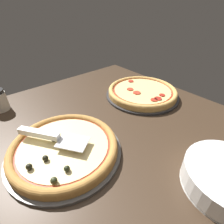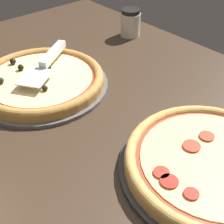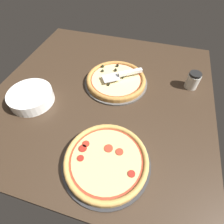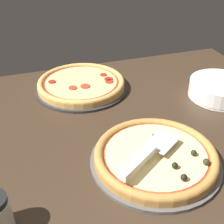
{
  "view_description": "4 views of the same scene",
  "coord_description": "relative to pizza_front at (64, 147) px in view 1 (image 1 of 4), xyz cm",
  "views": [
    {
      "loc": [
        35.74,
        -23.89,
        43.03
      ],
      "look_at": [
        -9.83,
        15.37,
        3.0
      ],
      "focal_mm": 28.0,
      "sensor_mm": 36.0,
      "label": 1
    },
    {
      "loc": [
        27.95,
        59.15,
        47.56
      ],
      "look_at": [
        -9.83,
        15.37,
        3.0
      ],
      "focal_mm": 50.0,
      "sensor_mm": 36.0,
      "label": 2
    },
    {
      "loc": [
        -25.12,
        67.53,
        69.77
      ],
      "look_at": [
        -9.83,
        15.37,
        3.0
      ],
      "focal_mm": 28.0,
      "sensor_mm": 36.0,
      "label": 3
    },
    {
      "loc": [
        -37.72,
        -68.55,
        59.66
      ],
      "look_at": [
        -9.83,
        15.37,
        3.0
      ],
      "focal_mm": 50.0,
      "sensor_mm": 36.0,
      "label": 4
    }
  ],
  "objects": [
    {
      "name": "pizza_front",
      "position": [
        0.0,
        0.0,
        0.0
      ],
      "size": [
        34.66,
        34.66,
        4.03
      ],
      "color": "#B77F3D",
      "rests_on": "pizza_pan_front"
    },
    {
      "name": "pizza_pan_front",
      "position": [
        -0.02,
        0.03,
        -1.98
      ],
      "size": [
        36.88,
        36.88,
        1.0
      ],
      "primitive_type": "cylinder",
      "color": "#565451",
      "rests_on": "ground_plane"
    },
    {
      "name": "ground_plane",
      "position": [
        5.07,
        9.13,
        -4.28
      ],
      "size": [
        120.9,
        123.98,
        3.6
      ],
      "primitive_type": "cube",
      "color": "#38281C"
    },
    {
      "name": "pizza_back",
      "position": [
        -9.48,
        48.98,
        0.13
      ],
      "size": [
        34.48,
        34.48,
        3.17
      ],
      "color": "tan",
      "rests_on": "pizza_pan_back"
    },
    {
      "name": "serving_spatula",
      "position": [
        -5.36,
        -3.24,
        3.38
      ],
      "size": [
        22.18,
        17.18,
        2.0
      ],
      "color": "#B7B7BC",
      "rests_on": "pizza_front"
    },
    {
      "name": "pizza_pan_back",
      "position": [
        -9.49,
        48.99,
        -1.98
      ],
      "size": [
        36.68,
        36.68,
        1.0
      ],
      "primitive_type": "cylinder",
      "color": "#2D2D30",
      "rests_on": "ground_plane"
    }
  ]
}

